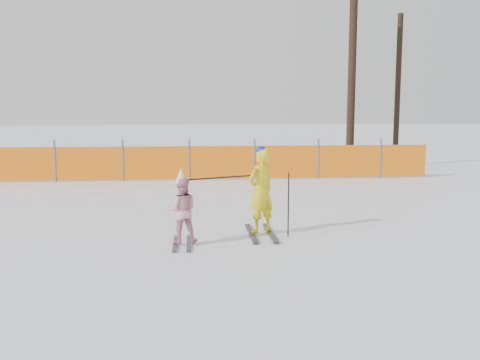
{
  "coord_description": "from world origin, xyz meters",
  "views": [
    {
      "loc": [
        -0.8,
        -8.48,
        2.24
      ],
      "look_at": [
        0.0,
        0.5,
        1.0
      ],
      "focal_mm": 40.0,
      "sensor_mm": 36.0,
      "label": 1
    }
  ],
  "objects": [
    {
      "name": "ground",
      "position": [
        0.0,
        0.0,
        0.0
      ],
      "size": [
        120.0,
        120.0,
        0.0
      ],
      "primitive_type": "plane",
      "color": "white",
      "rests_on": "ground"
    },
    {
      "name": "adult",
      "position": [
        0.39,
        0.67,
        0.78
      ],
      "size": [
        0.65,
        1.42,
        1.57
      ],
      "color": "black",
      "rests_on": "ground"
    },
    {
      "name": "child",
      "position": [
        -0.99,
        0.1,
        0.57
      ],
      "size": [
        0.54,
        1.03,
        1.26
      ],
      "color": "black",
      "rests_on": "ground"
    },
    {
      "name": "ski_poles",
      "position": [
        0.24,
        0.43,
        0.82
      ],
      "size": [
        1.73,
        0.5,
        1.12
      ],
      "color": "black",
      "rests_on": "ground"
    },
    {
      "name": "safety_fence",
      "position": [
        -2.22,
        7.83,
        0.56
      ],
      "size": [
        17.5,
        0.06,
        1.25
      ],
      "color": "#595960",
      "rests_on": "ground"
    },
    {
      "name": "tree_trunks",
      "position": [
        5.5,
        10.52,
        3.05
      ],
      "size": [
        2.32,
        1.24,
        6.31
      ],
      "color": "black",
      "rests_on": "ground"
    }
  ]
}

